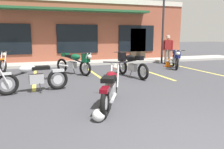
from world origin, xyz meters
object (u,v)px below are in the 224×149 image
(person_in_black_shirt, at_px, (168,48))
(traffic_cone, at_px, (168,62))
(motorcycle_black_cruiser, at_px, (32,77))
(helmet_on_pavement, at_px, (99,115))
(motorcycle_red_sportbike, at_px, (176,58))
(motorcycle_blue_standard, at_px, (75,62))
(motorcycle_foreground_classic, at_px, (110,88))
(motorcycle_silver_naked, at_px, (131,64))
(parking_lot_lamp_post, at_px, (165,12))

(person_in_black_shirt, distance_m, traffic_cone, 1.30)
(motorcycle_black_cruiser, bearing_deg, helmet_on_pavement, -65.63)
(motorcycle_red_sportbike, relative_size, motorcycle_blue_standard, 1.06)
(motorcycle_foreground_classic, relative_size, helmet_on_pavement, 7.48)
(motorcycle_red_sportbike, xyz_separation_m, motorcycle_blue_standard, (-5.21, -0.24, 0.00))
(motorcycle_black_cruiser, relative_size, motorcycle_silver_naked, 1.00)
(motorcycle_red_sportbike, relative_size, traffic_cone, 3.62)
(helmet_on_pavement, xyz_separation_m, parking_lot_lamp_post, (6.06, 7.65, 2.88))
(motorcycle_foreground_classic, xyz_separation_m, motorcycle_blue_standard, (-0.11, 4.62, 0.07))
(parking_lot_lamp_post, bearing_deg, traffic_cone, -110.96)
(traffic_cone, bearing_deg, helmet_on_pavement, -131.40)
(motorcycle_foreground_classic, relative_size, motorcycle_red_sportbike, 1.01)
(helmet_on_pavement, relative_size, traffic_cone, 0.49)
(motorcycle_blue_standard, distance_m, parking_lot_lamp_post, 6.57)
(helmet_on_pavement, relative_size, parking_lot_lamp_post, 0.06)
(helmet_on_pavement, xyz_separation_m, traffic_cone, (5.53, 6.27, 0.13))
(motorcycle_red_sportbike, bearing_deg, motorcycle_foreground_classic, -136.39)
(motorcycle_red_sportbike, height_order, parking_lot_lamp_post, parking_lot_lamp_post)
(parking_lot_lamp_post, bearing_deg, person_in_black_shirt, -84.33)
(helmet_on_pavement, bearing_deg, motorcycle_blue_standard, 85.82)
(motorcycle_blue_standard, bearing_deg, traffic_cone, 9.30)
(motorcycle_red_sportbike, xyz_separation_m, parking_lot_lamp_post, (0.46, 1.98, 2.48))
(motorcycle_silver_naked, xyz_separation_m, traffic_cone, (3.05, 2.04, -0.27))
(motorcycle_red_sportbike, distance_m, traffic_cone, 0.67)
(motorcycle_foreground_classic, height_order, motorcycle_blue_standard, same)
(motorcycle_foreground_classic, xyz_separation_m, motorcycle_red_sportbike, (5.09, 4.85, 0.07))
(motorcycle_blue_standard, xyz_separation_m, parking_lot_lamp_post, (5.66, 2.22, 2.48))
(helmet_on_pavement, bearing_deg, motorcycle_silver_naked, 59.59)
(motorcycle_foreground_classic, relative_size, traffic_cone, 3.67)
(motorcycle_blue_standard, height_order, traffic_cone, motorcycle_blue_standard)
(helmet_on_pavement, distance_m, traffic_cone, 8.36)
(motorcycle_black_cruiser, bearing_deg, person_in_black_shirt, 30.97)
(motorcycle_black_cruiser, relative_size, person_in_black_shirt, 1.25)
(motorcycle_black_cruiser, bearing_deg, traffic_cone, 27.10)
(person_in_black_shirt, bearing_deg, motorcycle_blue_standard, -162.63)
(helmet_on_pavement, bearing_deg, motorcycle_red_sportbike, 45.33)
(motorcycle_silver_naked, height_order, traffic_cone, motorcycle_silver_naked)
(motorcycle_black_cruiser, xyz_separation_m, traffic_cone, (6.80, 3.48, -0.20))
(motorcycle_silver_naked, xyz_separation_m, motorcycle_blue_standard, (-2.09, 1.20, 0.00))
(motorcycle_red_sportbike, bearing_deg, traffic_cone, 96.87)
(motorcycle_foreground_classic, distance_m, motorcycle_black_cruiser, 2.66)
(motorcycle_foreground_classic, bearing_deg, traffic_cone, 47.38)
(traffic_cone, bearing_deg, motorcycle_silver_naked, -146.18)
(helmet_on_pavement, height_order, parking_lot_lamp_post, parking_lot_lamp_post)
(motorcycle_red_sportbike, relative_size, helmet_on_pavement, 7.39)
(traffic_cone, bearing_deg, motorcycle_black_cruiser, -152.90)
(motorcycle_silver_naked, bearing_deg, person_in_black_shirt, 39.52)
(motorcycle_foreground_classic, xyz_separation_m, helmet_on_pavement, (-0.51, -0.82, -0.33))
(motorcycle_foreground_classic, bearing_deg, motorcycle_silver_naked, 59.98)
(traffic_cone, height_order, parking_lot_lamp_post, parking_lot_lamp_post)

